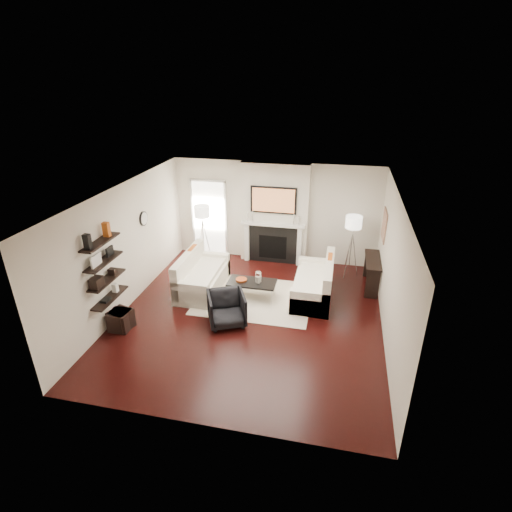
% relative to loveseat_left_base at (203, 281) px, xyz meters
% --- Properties ---
extents(room_envelope, '(6.00, 6.00, 6.00)m').
position_rel_loveseat_left_base_xyz_m(room_envelope, '(1.37, -0.90, 1.14)').
color(room_envelope, black).
rests_on(room_envelope, ground).
extents(chimney_breast, '(1.80, 0.25, 2.70)m').
position_rel_loveseat_left_base_xyz_m(chimney_breast, '(1.37, 1.97, 1.14)').
color(chimney_breast, silver).
rests_on(chimney_breast, floor).
extents(fireplace_surround, '(1.30, 0.02, 1.04)m').
position_rel_loveseat_left_base_xyz_m(fireplace_surround, '(1.37, 1.84, 0.31)').
color(fireplace_surround, black).
rests_on(fireplace_surround, floor).
extents(firebox, '(0.75, 0.02, 0.65)m').
position_rel_loveseat_left_base_xyz_m(firebox, '(1.37, 1.83, 0.24)').
color(firebox, black).
rests_on(firebox, floor).
extents(mantel_pilaster_l, '(0.12, 0.08, 1.10)m').
position_rel_loveseat_left_base_xyz_m(mantel_pilaster_l, '(0.65, 1.81, 0.34)').
color(mantel_pilaster_l, white).
rests_on(mantel_pilaster_l, floor).
extents(mantel_pilaster_r, '(0.12, 0.08, 1.10)m').
position_rel_loveseat_left_base_xyz_m(mantel_pilaster_r, '(2.09, 1.81, 0.34)').
color(mantel_pilaster_r, white).
rests_on(mantel_pilaster_r, floor).
extents(mantel_shelf, '(1.70, 0.18, 0.07)m').
position_rel_loveseat_left_base_xyz_m(mantel_shelf, '(1.37, 1.79, 0.91)').
color(mantel_shelf, white).
rests_on(mantel_shelf, chimney_breast).
extents(tv_body, '(1.20, 0.06, 0.70)m').
position_rel_loveseat_left_base_xyz_m(tv_body, '(1.37, 1.81, 1.57)').
color(tv_body, black).
rests_on(tv_body, chimney_breast).
extents(tv_screen, '(1.10, 0.00, 0.62)m').
position_rel_loveseat_left_base_xyz_m(tv_screen, '(1.37, 1.78, 1.57)').
color(tv_screen, '#BF723F').
rests_on(tv_screen, tv_body).
extents(candlestick_l_tall, '(0.04, 0.04, 0.30)m').
position_rel_loveseat_left_base_xyz_m(candlestick_l_tall, '(0.82, 1.80, 1.09)').
color(candlestick_l_tall, silver).
rests_on(candlestick_l_tall, mantel_shelf).
extents(candlestick_l_short, '(0.04, 0.04, 0.24)m').
position_rel_loveseat_left_base_xyz_m(candlestick_l_short, '(0.69, 1.80, 1.06)').
color(candlestick_l_short, silver).
rests_on(candlestick_l_short, mantel_shelf).
extents(candlestick_r_tall, '(0.04, 0.04, 0.30)m').
position_rel_loveseat_left_base_xyz_m(candlestick_r_tall, '(1.92, 1.80, 1.09)').
color(candlestick_r_tall, silver).
rests_on(candlestick_r_tall, mantel_shelf).
extents(candlestick_r_short, '(0.04, 0.04, 0.24)m').
position_rel_loveseat_left_base_xyz_m(candlestick_r_short, '(2.05, 1.80, 1.06)').
color(candlestick_r_short, silver).
rests_on(candlestick_r_short, mantel_shelf).
extents(hallway_panel, '(0.90, 0.02, 2.10)m').
position_rel_loveseat_left_base_xyz_m(hallway_panel, '(-0.48, 2.08, 0.84)').
color(hallway_panel, white).
rests_on(hallway_panel, floor).
extents(door_trim_l, '(0.06, 0.06, 2.16)m').
position_rel_loveseat_left_base_xyz_m(door_trim_l, '(-0.96, 2.06, 0.84)').
color(door_trim_l, white).
rests_on(door_trim_l, floor).
extents(door_trim_r, '(0.06, 0.06, 2.16)m').
position_rel_loveseat_left_base_xyz_m(door_trim_r, '(0.00, 2.06, 0.84)').
color(door_trim_r, white).
rests_on(door_trim_r, floor).
extents(door_trim_top, '(1.02, 0.06, 0.06)m').
position_rel_loveseat_left_base_xyz_m(door_trim_top, '(-0.48, 2.06, 1.92)').
color(door_trim_top, white).
rests_on(door_trim_top, wall_back).
extents(rug, '(2.60, 2.00, 0.01)m').
position_rel_loveseat_left_base_xyz_m(rug, '(1.30, -0.17, -0.20)').
color(rug, beige).
rests_on(rug, floor).
extents(loveseat_left_base, '(0.85, 1.80, 0.42)m').
position_rel_loveseat_left_base_xyz_m(loveseat_left_base, '(0.00, 0.00, 0.00)').
color(loveseat_left_base, white).
rests_on(loveseat_left_base, floor).
extents(loveseat_left_back, '(0.18, 1.80, 0.80)m').
position_rel_loveseat_left_base_xyz_m(loveseat_left_back, '(-0.33, 0.00, 0.32)').
color(loveseat_left_back, white).
rests_on(loveseat_left_back, floor).
extents(loveseat_left_arm_n, '(0.85, 0.18, 0.60)m').
position_rel_loveseat_left_base_xyz_m(loveseat_left_arm_n, '(0.00, -0.81, 0.09)').
color(loveseat_left_arm_n, white).
rests_on(loveseat_left_arm_n, floor).
extents(loveseat_left_arm_s, '(0.85, 0.18, 0.60)m').
position_rel_loveseat_left_base_xyz_m(loveseat_left_arm_s, '(0.00, 0.81, 0.09)').
color(loveseat_left_arm_s, white).
rests_on(loveseat_left_arm_s, floor).
extents(loveseat_left_cushion, '(0.63, 1.44, 0.10)m').
position_rel_loveseat_left_base_xyz_m(loveseat_left_cushion, '(0.05, -0.00, 0.26)').
color(loveseat_left_cushion, white).
rests_on(loveseat_left_cushion, loveseat_left_base).
extents(pillow_left_orange, '(0.10, 0.42, 0.42)m').
position_rel_loveseat_left_base_xyz_m(pillow_left_orange, '(-0.33, 0.30, 0.52)').
color(pillow_left_orange, '#B75116').
rests_on(pillow_left_orange, loveseat_left_cushion).
extents(pillow_left_charcoal, '(0.10, 0.40, 0.40)m').
position_rel_loveseat_left_base_xyz_m(pillow_left_charcoal, '(-0.33, -0.30, 0.51)').
color(pillow_left_charcoal, black).
rests_on(pillow_left_charcoal, loveseat_left_cushion).
extents(loveseat_right_base, '(0.85, 1.80, 0.42)m').
position_rel_loveseat_left_base_xyz_m(loveseat_right_base, '(2.61, 0.20, 0.00)').
color(loveseat_right_base, white).
rests_on(loveseat_right_base, floor).
extents(loveseat_right_back, '(0.18, 1.80, 0.80)m').
position_rel_loveseat_left_base_xyz_m(loveseat_right_back, '(2.94, 0.20, 0.32)').
color(loveseat_right_back, white).
rests_on(loveseat_right_back, floor).
extents(loveseat_right_arm_n, '(0.85, 0.18, 0.60)m').
position_rel_loveseat_left_base_xyz_m(loveseat_right_arm_n, '(2.61, -0.61, 0.09)').
color(loveseat_right_arm_n, white).
rests_on(loveseat_right_arm_n, floor).
extents(loveseat_right_arm_s, '(0.85, 0.18, 0.60)m').
position_rel_loveseat_left_base_xyz_m(loveseat_right_arm_s, '(2.61, 1.01, 0.09)').
color(loveseat_right_arm_s, white).
rests_on(loveseat_right_arm_s, floor).
extents(loveseat_right_cushion, '(0.63, 1.44, 0.10)m').
position_rel_loveseat_left_base_xyz_m(loveseat_right_cushion, '(2.56, 0.20, 0.26)').
color(loveseat_right_cushion, white).
rests_on(loveseat_right_cushion, loveseat_right_base).
extents(pillow_right_orange, '(0.10, 0.42, 0.42)m').
position_rel_loveseat_left_base_xyz_m(pillow_right_orange, '(2.94, 0.50, 0.52)').
color(pillow_right_orange, '#B75116').
rests_on(pillow_right_orange, loveseat_right_cushion).
extents(pillow_right_charcoal, '(0.10, 0.40, 0.40)m').
position_rel_loveseat_left_base_xyz_m(pillow_right_charcoal, '(2.94, -0.10, 0.51)').
color(pillow_right_charcoal, black).
rests_on(pillow_right_charcoal, loveseat_right_cushion).
extents(coffee_table, '(1.10, 0.55, 0.04)m').
position_rel_loveseat_left_base_xyz_m(coffee_table, '(1.24, -0.15, 0.19)').
color(coffee_table, black).
rests_on(coffee_table, floor).
extents(coffee_leg_nw, '(0.02, 0.02, 0.38)m').
position_rel_loveseat_left_base_xyz_m(coffee_leg_nw, '(0.74, -0.37, -0.02)').
color(coffee_leg_nw, silver).
rests_on(coffee_leg_nw, floor).
extents(coffee_leg_ne, '(0.02, 0.02, 0.38)m').
position_rel_loveseat_left_base_xyz_m(coffee_leg_ne, '(1.74, -0.37, -0.02)').
color(coffee_leg_ne, silver).
rests_on(coffee_leg_ne, floor).
extents(coffee_leg_sw, '(0.02, 0.02, 0.38)m').
position_rel_loveseat_left_base_xyz_m(coffee_leg_sw, '(0.74, 0.07, -0.02)').
color(coffee_leg_sw, silver).
rests_on(coffee_leg_sw, floor).
extents(coffee_leg_se, '(0.02, 0.02, 0.38)m').
position_rel_loveseat_left_base_xyz_m(coffee_leg_se, '(1.74, 0.07, -0.02)').
color(coffee_leg_se, silver).
rests_on(coffee_leg_se, floor).
extents(hurricane_glass, '(0.14, 0.14, 0.24)m').
position_rel_loveseat_left_base_xyz_m(hurricane_glass, '(1.39, -0.15, 0.35)').
color(hurricane_glass, white).
rests_on(hurricane_glass, coffee_table).
extents(hurricane_candle, '(0.11, 0.11, 0.16)m').
position_rel_loveseat_left_base_xyz_m(hurricane_candle, '(1.39, -0.15, 0.29)').
color(hurricane_candle, white).
rests_on(hurricane_candle, coffee_table).
extents(copper_bowl, '(0.26, 0.26, 0.04)m').
position_rel_loveseat_left_base_xyz_m(copper_bowl, '(0.99, -0.15, 0.24)').
color(copper_bowl, '#CA5221').
rests_on(copper_bowl, coffee_table).
extents(armchair, '(0.95, 0.93, 0.76)m').
position_rel_loveseat_left_base_xyz_m(armchair, '(0.96, -1.26, 0.17)').
color(armchair, black).
rests_on(armchair, floor).
extents(lamp_left_post, '(0.02, 0.02, 1.20)m').
position_rel_loveseat_left_base_xyz_m(lamp_left_post, '(-0.48, 1.49, 0.39)').
color(lamp_left_post, silver).
rests_on(lamp_left_post, floor).
extents(lamp_left_shade, '(0.40, 0.40, 0.30)m').
position_rel_loveseat_left_base_xyz_m(lamp_left_shade, '(-0.48, 1.49, 1.24)').
color(lamp_left_shade, white).
rests_on(lamp_left_shade, lamp_left_post).
extents(lamp_left_leg_a, '(0.25, 0.02, 1.23)m').
position_rel_loveseat_left_base_xyz_m(lamp_left_leg_a, '(-0.37, 1.49, 0.39)').
color(lamp_left_leg_a, silver).
rests_on(lamp_left_leg_a, floor).
extents(lamp_left_leg_b, '(0.14, 0.22, 1.23)m').
position_rel_loveseat_left_base_xyz_m(lamp_left_leg_b, '(-0.53, 1.59, 0.39)').
color(lamp_left_leg_b, silver).
rests_on(lamp_left_leg_b, floor).
extents(lamp_left_leg_c, '(0.14, 0.22, 1.23)m').
position_rel_loveseat_left_base_xyz_m(lamp_left_leg_c, '(-0.53, 1.40, 0.39)').
color(lamp_left_leg_c, silver).
rests_on(lamp_left_leg_c, floor).
extents(lamp_right_post, '(0.02, 0.02, 1.20)m').
position_rel_loveseat_left_base_xyz_m(lamp_right_post, '(3.42, 1.50, 0.39)').
color(lamp_right_post, silver).
rests_on(lamp_right_post, floor).
extents(lamp_right_shade, '(0.40, 0.40, 0.30)m').
position_rel_loveseat_left_base_xyz_m(lamp_right_shade, '(3.42, 1.50, 1.24)').
color(lamp_right_shade, white).
rests_on(lamp_right_shade, lamp_right_post).
extents(lamp_right_leg_a, '(0.25, 0.02, 1.23)m').
position_rel_loveseat_left_base_xyz_m(lamp_right_leg_a, '(3.53, 1.50, 0.39)').
color(lamp_right_leg_a, silver).
rests_on(lamp_right_leg_a, floor).
extents(lamp_right_leg_b, '(0.14, 0.22, 1.23)m').
position_rel_loveseat_left_base_xyz_m(lamp_right_leg_b, '(3.37, 1.59, 0.39)').
color(lamp_right_leg_b, silver).
rests_on(lamp_right_leg_b, floor).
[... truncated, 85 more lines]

